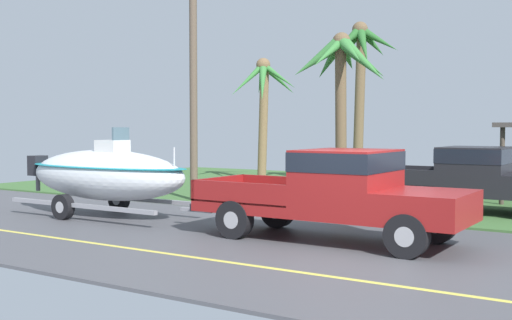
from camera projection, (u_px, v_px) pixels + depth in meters
The scene contains 8 objects.
ground at pixel (473, 207), 18.61m from camera, with size 36.00×22.00×0.11m.
pickup_truck_towing at pixel (345, 191), 12.80m from camera, with size 5.89×2.04×1.87m.
boat_on_trailer at pixel (105, 174), 16.50m from camera, with size 6.32×2.18×2.33m.
parked_pickup_background at pixel (474, 176), 17.00m from camera, with size 5.82×2.01×1.80m.
palm_tree_near_left at pixel (342, 71), 17.68m from camera, with size 2.87×2.75×4.97m.
palm_tree_near_right at pixel (264, 93), 27.20m from camera, with size 3.05×3.35×5.31m.
palm_tree_mid at pixel (359, 62), 25.13m from camera, with size 3.30×3.12×6.51m.
utility_pole at pixel (193, 70), 19.65m from camera, with size 0.24×1.80×7.88m.
Camera 1 is at (4.70, -10.62, 2.32)m, focal length 44.53 mm.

